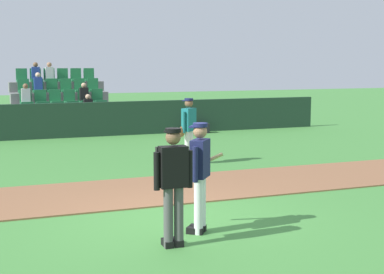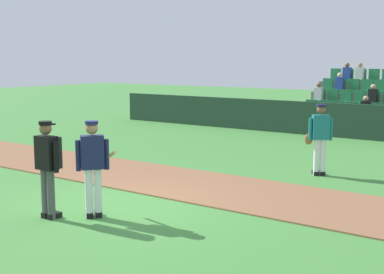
# 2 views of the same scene
# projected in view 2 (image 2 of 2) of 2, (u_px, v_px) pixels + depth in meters

# --- Properties ---
(ground_plane) EXTENTS (80.00, 80.00, 0.00)m
(ground_plane) POSITION_uv_depth(u_px,v_px,m) (116.00, 207.00, 10.25)
(ground_plane) COLOR #42843A
(infield_dirt_path) EXTENTS (28.00, 2.66, 0.03)m
(infield_dirt_path) POSITION_uv_depth(u_px,v_px,m) (187.00, 183.00, 12.13)
(infield_dirt_path) COLOR brown
(infield_dirt_path) RESTS_ON ground
(dugout_fence) EXTENTS (20.00, 0.16, 1.26)m
(dugout_fence) POSITION_uv_depth(u_px,v_px,m) (334.00, 120.00, 19.44)
(dugout_fence) COLOR #1E3828
(dugout_fence) RESTS_ON ground
(stadium_bleachers) EXTENTS (3.90, 3.80, 2.70)m
(stadium_bleachers) POSITION_uv_depth(u_px,v_px,m) (355.00, 112.00, 21.28)
(stadium_bleachers) COLOR slate
(stadium_bleachers) RESTS_ON ground
(batter_navy_jersey) EXTENTS (0.76, 0.67, 1.76)m
(batter_navy_jersey) POSITION_uv_depth(u_px,v_px,m) (93.00, 165.00, 9.43)
(batter_navy_jersey) COLOR white
(batter_navy_jersey) RESTS_ON ground
(umpire_home_plate) EXTENTS (0.59, 0.31, 1.76)m
(umpire_home_plate) POSITION_uv_depth(u_px,v_px,m) (48.00, 164.00, 9.37)
(umpire_home_plate) COLOR #4C4C4C
(umpire_home_plate) RESTS_ON ground
(runner_teal_jersey) EXTENTS (0.61, 0.46, 1.76)m
(runner_teal_jersey) POSITION_uv_depth(u_px,v_px,m) (320.00, 137.00, 12.91)
(runner_teal_jersey) COLOR white
(runner_teal_jersey) RESTS_ON ground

